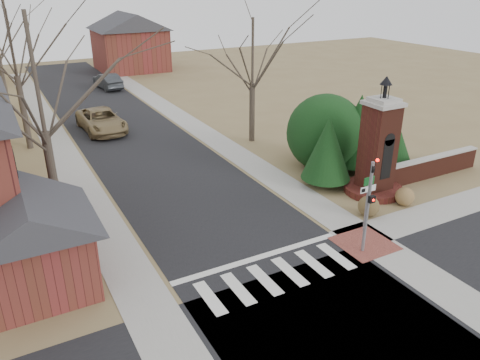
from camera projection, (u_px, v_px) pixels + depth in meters
ground at (288, 286)px, 18.19m from camera, size 120.00×120.00×0.00m
main_street at (128, 133)px, 35.92m from camera, size 8.00×70.00×0.01m
cross_street at (338, 334)px, 15.77m from camera, size 120.00×8.00×0.01m
crosswalk_zone at (277, 276)px, 18.83m from camera, size 8.00×2.20×0.02m
stop_bar at (258, 258)px, 20.04m from camera, size 8.00×0.35×0.02m
sidewalk_right_main at (191, 124)px, 38.18m from camera, size 2.00×60.00×0.02m
sidewalk_left at (57, 144)px, 33.65m from camera, size 2.00×60.00×0.02m
curb_apron at (365, 244)px, 21.09m from camera, size 2.40×2.40×0.02m
traffic_signal_pole at (369, 198)px, 19.50m from camera, size 0.28×0.41×4.50m
sign_post at (367, 193)px, 21.45m from camera, size 0.90×0.07×2.75m
brick_gate_monument at (377, 156)px, 25.28m from camera, size 3.20×3.20×6.47m
brick_garden_wall at (431, 167)px, 27.85m from camera, size 7.50×0.50×1.30m
garage_left at (30, 238)px, 17.20m from camera, size 4.80×4.80×4.29m
house_distant_right at (130, 40)px, 58.89m from camera, size 8.80×8.80×7.30m
evergreen_near at (328, 148)px, 26.06m from camera, size 2.80×2.80×4.10m
evergreen_mid at (359, 129)px, 28.34m from camera, size 3.40×3.40×4.70m
evergreen_far at (394, 139)px, 28.69m from camera, size 2.40×2.40×3.30m
evergreen_mass at (325, 130)px, 28.81m from camera, size 4.80×4.80×4.80m
bare_tree_0 at (33, 65)px, 19.31m from camera, size 8.05×8.05×11.15m
bare_tree_1 at (8, 29)px, 29.65m from camera, size 8.40×8.40×11.64m
bare_tree_3 at (253, 47)px, 31.68m from camera, size 7.00×7.00×9.70m
pickup_truck at (101, 120)px, 36.12m from camera, size 3.06×6.21×1.70m
distant_car at (108, 81)px, 49.87m from camera, size 2.27×5.11×1.63m
dry_shrub_left at (369, 206)px, 23.36m from camera, size 1.06×1.06×1.06m
dry_shrub_right at (405, 197)px, 24.47m from camera, size 0.99×0.99×0.99m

